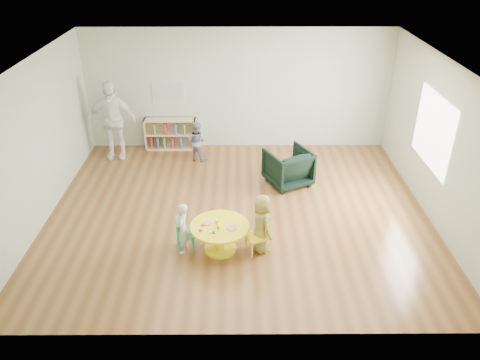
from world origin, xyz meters
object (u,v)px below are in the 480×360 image
(activity_table, at_px, (220,233))
(adult_caretaker, at_px, (112,120))
(kid_chair_left, at_px, (183,233))
(kid_chair_right, at_px, (258,235))
(child_right, at_px, (261,223))
(toddler, at_px, (197,141))
(child_left, at_px, (182,228))
(bookshelf, at_px, (170,134))
(armchair, at_px, (288,167))

(activity_table, bearing_deg, adult_caretaker, 125.29)
(kid_chair_left, xyz_separation_m, kid_chair_right, (1.23, -0.09, 0.02))
(kid_chair_left, xyz_separation_m, child_right, (1.28, -0.05, 0.22))
(toddler, relative_size, adult_caretaker, 0.50)
(child_left, bearing_deg, activity_table, 97.45)
(child_right, bearing_deg, activity_table, 68.01)
(child_right, distance_m, adult_caretaker, 4.78)
(activity_table, height_order, toddler, toddler)
(child_right, bearing_deg, toddler, -1.89)
(child_right, bearing_deg, kid_chair_left, 65.03)
(activity_table, bearing_deg, child_left, -177.75)
(activity_table, xyz_separation_m, toddler, (-0.63, 3.39, 0.12))
(activity_table, height_order, child_left, child_left)
(bookshelf, height_order, child_left, child_left)
(armchair, xyz_separation_m, child_right, (-0.65, -2.24, 0.13))
(activity_table, bearing_deg, kid_chair_right, -2.69)
(kid_chair_left, bearing_deg, child_right, 76.56)
(child_right, relative_size, toddler, 1.13)
(kid_chair_left, height_order, child_left, child_left)
(bookshelf, xyz_separation_m, toddler, (0.68, -0.64, 0.09))
(armchair, distance_m, adult_caretaker, 4.08)
(armchair, bearing_deg, kid_chair_left, 22.64)
(kid_chair_left, height_order, kid_chair_right, kid_chair_right)
(kid_chair_left, relative_size, toddler, 0.60)
(toddler, bearing_deg, child_right, 136.41)
(kid_chair_left, bearing_deg, armchair, 127.23)
(activity_table, relative_size, toddler, 1.06)
(bookshelf, xyz_separation_m, armchair, (2.64, -1.78, 0.01))
(kid_chair_right, bearing_deg, kid_chair_left, 62.83)
(child_left, bearing_deg, bookshelf, -164.87)
(bookshelf, bearing_deg, activity_table, -71.97)
(bookshelf, relative_size, child_right, 1.18)
(kid_chair_right, distance_m, bookshelf, 4.50)
(activity_table, height_order, bookshelf, bookshelf)
(armchair, bearing_deg, kid_chair_right, 46.98)
(child_left, bearing_deg, armchair, 144.94)
(kid_chair_right, distance_m, armchair, 2.39)
(kid_chair_right, relative_size, bookshelf, 0.49)
(armchair, bearing_deg, adult_caretaker, -44.68)
(activity_table, xyz_separation_m, kid_chair_right, (0.62, -0.03, -0.02))
(kid_chair_left, distance_m, kid_chair_right, 1.24)
(kid_chair_right, height_order, bookshelf, bookshelf)
(kid_chair_right, relative_size, child_left, 0.66)
(adult_caretaker, bearing_deg, kid_chair_right, -50.44)
(child_left, bearing_deg, child_right, 96.74)
(kid_chair_right, relative_size, armchair, 0.70)
(activity_table, xyz_separation_m, kid_chair_left, (-0.61, 0.06, -0.04))
(activity_table, xyz_separation_m, adult_caretaker, (-2.51, 3.55, 0.57))
(kid_chair_right, height_order, child_right, child_right)
(kid_chair_left, relative_size, child_right, 0.53)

